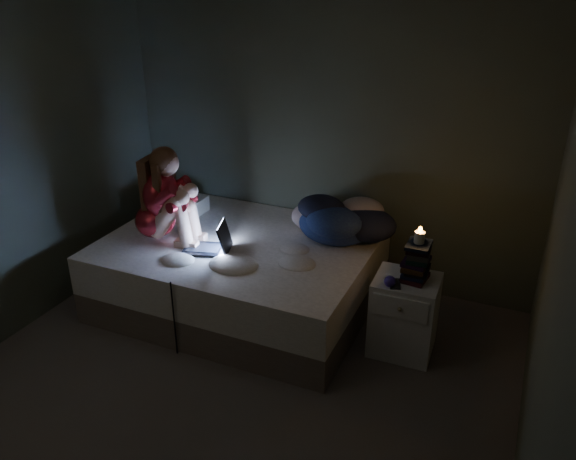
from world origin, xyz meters
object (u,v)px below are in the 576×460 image
Objects in this scene: bed at (240,273)px; phone at (394,284)px; laptop at (205,236)px; nightstand at (404,315)px; woman at (153,193)px; candle at (419,241)px.

bed is 14.80× the size of phone.
laptop is at bearing -121.19° from bed.
nightstand is 0.33m from phone.
nightstand is 4.20× the size of phone.
bed is at bearing 13.06° from woman.
nightstand is (1.53, 0.16, -0.40)m from laptop.
bed is at bearing 177.26° from candle.
laptop is 0.60× the size of nightstand.
candle is (2.04, 0.15, -0.08)m from woman.
laptop is at bearing -9.68° from woman.
woman is 9.69× the size of candle.
laptop is 2.51× the size of phone.
phone is (1.93, 0.02, -0.36)m from woman.
candle is at bearing 20.92° from nightstand.
phone is at bearing -14.90° from laptop.
laptop is at bearing -176.06° from nightstand.
phone is (-0.11, -0.13, -0.29)m from candle.
woman is 2.05m from candle.
candle reaches higher than bed.
candle is at bearing 32.78° from phone.
nightstand is (1.99, 0.13, -0.66)m from woman.
phone is (1.46, 0.05, -0.10)m from laptop.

